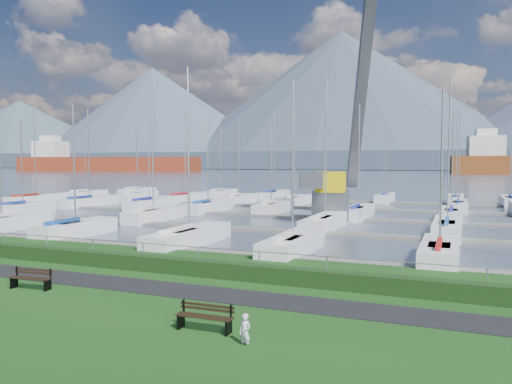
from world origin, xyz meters
The scene contains 13 objects.
path centered at (0.00, -3.00, 0.01)m, with size 160.00×2.00×0.04m, color black.
water centered at (0.00, 260.00, -0.40)m, with size 800.00×540.00×0.20m, color #424E60.
hedge centered at (0.00, -0.40, 0.35)m, with size 80.00×0.70×0.70m, color black.
fence centered at (0.00, 0.00, 1.20)m, with size 0.04×0.04×80.00m, color #93969B.
foothill centered at (0.00, 330.00, 6.00)m, with size 900.00×80.00×12.00m, color #40505E.
mountains centered at (7.35, 404.62, 46.68)m, with size 1190.00×360.00×115.00m.
docks centered at (0.00, 26.00, -0.22)m, with size 90.00×41.60×0.25m.
bench_left centered at (-2.86, -4.99, 0.42)m, with size 1.84×0.62×0.85m.
bench_right centered at (5.93, -6.79, 0.42)m, with size 1.81×0.46×0.85m.
person centered at (7.50, -7.40, 0.51)m, with size 0.37×0.24×1.02m, color silver.
crane centered at (2.86, 25.30, 5.33)m, with size 6.65×13.19×22.35m.
cargo_ship_west centered at (-162.20, 194.26, 3.57)m, with size 98.15×35.54×21.50m.
sailboat_fleet centered at (-1.35, 28.86, 5.30)m, with size 75.07×49.64×12.64m.
Camera 1 is at (12.88, -19.91, 5.10)m, focal length 35.00 mm.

